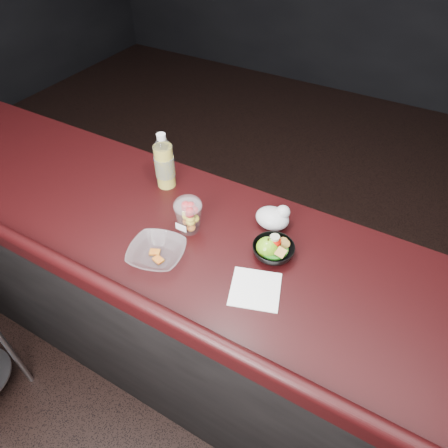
{
  "coord_description": "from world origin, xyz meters",
  "views": [
    {
      "loc": [
        0.55,
        -0.56,
        2.07
      ],
      "look_at": [
        0.05,
        0.33,
        1.1
      ],
      "focal_mm": 32.0,
      "sensor_mm": 36.0,
      "label": 1
    }
  ],
  "objects_px": {
    "lemonade_bottle": "(165,165)",
    "green_apple": "(267,248)",
    "fruit_cup": "(188,214)",
    "takeout_bowl": "(157,253)",
    "snack_bowl": "(273,249)"
  },
  "relations": [
    {
      "from": "green_apple",
      "to": "takeout_bowl",
      "type": "distance_m",
      "value": 0.38
    },
    {
      "from": "lemonade_bottle",
      "to": "green_apple",
      "type": "bearing_deg",
      "value": -15.98
    },
    {
      "from": "fruit_cup",
      "to": "lemonade_bottle",
      "type": "bearing_deg",
      "value": 142.18
    },
    {
      "from": "green_apple",
      "to": "takeout_bowl",
      "type": "height_order",
      "value": "green_apple"
    },
    {
      "from": "snack_bowl",
      "to": "takeout_bowl",
      "type": "distance_m",
      "value": 0.4
    },
    {
      "from": "snack_bowl",
      "to": "takeout_bowl",
      "type": "xyz_separation_m",
      "value": [
        -0.34,
        -0.21,
        -0.0
      ]
    },
    {
      "from": "green_apple",
      "to": "lemonade_bottle",
      "type": "bearing_deg",
      "value": 164.02
    },
    {
      "from": "snack_bowl",
      "to": "takeout_bowl",
      "type": "relative_size",
      "value": 0.82
    },
    {
      "from": "lemonade_bottle",
      "to": "fruit_cup",
      "type": "relative_size",
      "value": 1.65
    },
    {
      "from": "snack_bowl",
      "to": "fruit_cup",
      "type": "bearing_deg",
      "value": -173.69
    },
    {
      "from": "lemonade_bottle",
      "to": "green_apple",
      "type": "distance_m",
      "value": 0.57
    },
    {
      "from": "lemonade_bottle",
      "to": "takeout_bowl",
      "type": "height_order",
      "value": "lemonade_bottle"
    },
    {
      "from": "fruit_cup",
      "to": "snack_bowl",
      "type": "xyz_separation_m",
      "value": [
        0.33,
        0.04,
        -0.05
      ]
    },
    {
      "from": "fruit_cup",
      "to": "takeout_bowl",
      "type": "bearing_deg",
      "value": -95.94
    },
    {
      "from": "takeout_bowl",
      "to": "lemonade_bottle",
      "type": "bearing_deg",
      "value": 121.11
    }
  ]
}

